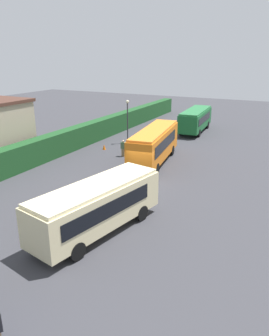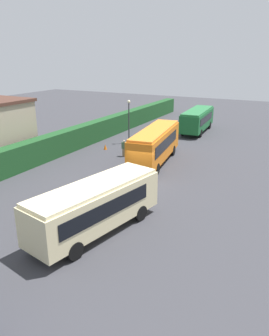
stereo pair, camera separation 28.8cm
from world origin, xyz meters
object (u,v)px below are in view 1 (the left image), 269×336
object	(u,v)px
person_right	(53,206)
bus_green	(195,119)
traffic_cone	(104,147)
lamppost	(127,116)
bus_orange	(154,144)
bus_cream	(97,205)
person_far	(123,148)

from	to	relation	value
person_right	bus_green	bearing A→B (deg)	-157.26
traffic_cone	lamppost	xyz separation A→B (m)	(3.72, -0.98, 2.90)
bus_orange	bus_green	bearing A→B (deg)	-6.23
person_right	traffic_cone	size ratio (longest dim) A/B	2.79
bus_cream	traffic_cone	size ratio (longest dim) A/B	15.18
bus_orange	person_far	size ratio (longest dim) A/B	5.98
bus_cream	person_far	size ratio (longest dim) A/B	5.28
bus_green	person_far	size ratio (longest dim) A/B	5.42
bus_green	person_right	bearing A→B (deg)	174.98
bus_green	person_far	distance (m)	14.87
bus_orange	person_right	xyz separation A→B (m)	(-13.47, 1.15, -1.03)
bus_green	traffic_cone	xyz separation A→B (m)	(-13.22, 6.34, -1.45)
bus_green	person_right	distance (m)	28.48
bus_orange	person_right	size ratio (longest dim) A/B	6.16
person_far	traffic_cone	distance (m)	3.43
bus_green	traffic_cone	bearing A→B (deg)	150.74
bus_cream	traffic_cone	xyz separation A→B (m)	(15.35, 9.10, -1.45)
bus_cream	bus_orange	distance (m)	13.77
bus_orange	lamppost	distance (m)	8.11
bus_cream	person_right	world-z (taller)	bus_cream
bus_cream	bus_green	distance (m)	28.70
bus_orange	lamppost	xyz separation A→B (m)	(5.50, 5.82, 1.29)
bus_orange	traffic_cone	xyz separation A→B (m)	(1.77, 6.80, -1.61)
person_far	lamppost	world-z (taller)	lamppost
person_right	lamppost	size ratio (longest dim) A/B	0.33
person_right	lamppost	world-z (taller)	lamppost
lamppost	bus_green	bearing A→B (deg)	-29.43
bus_green	lamppost	distance (m)	11.00
bus_cream	bus_green	world-z (taller)	bus_cream
person_far	traffic_cone	size ratio (longest dim) A/B	2.87
bus_cream	bus_green	bearing A→B (deg)	17.16
person_right	lamppost	distance (m)	19.67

